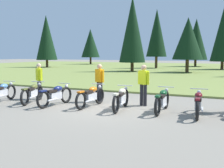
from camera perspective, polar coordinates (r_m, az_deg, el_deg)
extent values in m
plane|color=gray|center=(10.66, -1.34, -5.14)|extent=(140.00, 140.00, 0.00)
cube|color=olive|center=(35.99, 17.20, 2.79)|extent=(80.00, 44.00, 0.10)
cylinder|color=#47331E|center=(38.48, 9.14, 4.38)|extent=(0.36, 0.36, 1.67)
cone|color=black|center=(38.56, 9.25, 10.40)|extent=(2.80, 2.80, 6.42)
cylinder|color=#47331E|center=(41.69, -13.30, 4.10)|extent=(0.36, 0.36, 1.17)
cone|color=black|center=(41.72, -13.44, 9.34)|extent=(3.06, 3.06, 6.46)
cylinder|color=#47331E|center=(52.08, -4.46, 4.79)|extent=(0.36, 0.36, 1.38)
cone|color=black|center=(52.10, -4.49, 8.43)|extent=(3.46, 3.46, 5.24)
cylinder|color=#47331E|center=(31.20, 4.19, 3.48)|extent=(0.36, 0.36, 1.12)
cone|color=black|center=(31.27, 4.25, 11.19)|extent=(2.95, 2.95, 7.28)
cylinder|color=#47331E|center=(37.38, 21.84, 3.52)|extent=(0.36, 0.36, 1.12)
cone|color=black|center=(37.43, 22.10, 9.67)|extent=(3.07, 3.07, 6.92)
cylinder|color=#47331E|center=(30.43, 15.29, 3.54)|extent=(0.36, 0.36, 1.48)
cone|color=black|center=(30.44, 15.46, 9.08)|extent=(3.22, 3.22, 4.41)
cylinder|color=#47331E|center=(44.47, 16.87, 4.11)|extent=(0.36, 0.36, 1.15)
cone|color=black|center=(44.49, 17.03, 8.86)|extent=(3.54, 3.54, 6.23)
torus|color=black|center=(13.56, -20.18, -1.55)|extent=(0.23, 0.71, 0.70)
cube|color=silver|center=(12.99, -21.93, -1.73)|extent=(0.31, 0.67, 0.28)
ellipsoid|color=#598CC6|center=(13.10, -21.52, -0.42)|extent=(0.34, 0.52, 0.22)
cylinder|color=silver|center=(13.42, -20.51, 0.55)|extent=(0.62, 0.14, 0.03)
sphere|color=silver|center=(13.53, -20.20, 0.05)|extent=(0.14, 0.14, 0.14)
cylinder|color=silver|center=(12.68, -22.19, -2.39)|extent=(0.17, 0.55, 0.07)
torus|color=black|center=(12.99, -14.85, -1.71)|extent=(0.28, 0.70, 0.70)
torus|color=black|center=(11.74, -17.63, -2.64)|extent=(0.28, 0.70, 0.70)
cube|color=silver|center=(12.35, -16.17, -1.92)|extent=(0.36, 0.67, 0.28)
ellipsoid|color=brown|center=(12.47, -15.86, -0.53)|extent=(0.38, 0.53, 0.22)
cube|color=black|center=(12.12, -16.65, -1.04)|extent=(0.34, 0.52, 0.10)
cube|color=brown|center=(11.69, -17.68, -0.99)|extent=(0.22, 0.35, 0.06)
cylinder|color=silver|center=(12.83, -15.09, 0.49)|extent=(0.61, 0.19, 0.03)
sphere|color=silver|center=(12.96, -14.86, -0.03)|extent=(0.14, 0.14, 0.14)
cylinder|color=silver|center=(12.04, -16.17, -2.61)|extent=(0.21, 0.55, 0.07)
torus|color=black|center=(11.99, -9.49, -2.24)|extent=(0.16, 0.71, 0.70)
torus|color=black|center=(10.95, -14.10, -3.16)|extent=(0.16, 0.71, 0.70)
cube|color=silver|center=(11.45, -11.70, -2.44)|extent=(0.25, 0.65, 0.28)
ellipsoid|color=navy|center=(11.55, -11.14, -0.95)|extent=(0.30, 0.50, 0.22)
cube|color=black|center=(11.26, -12.46, -1.47)|extent=(0.26, 0.50, 0.10)
cube|color=navy|center=(10.90, -14.15, -1.40)|extent=(0.17, 0.33, 0.06)
cylinder|color=silver|center=(11.85, -9.84, 0.14)|extent=(0.62, 0.08, 0.03)
sphere|color=silver|center=(11.95, -9.47, -0.43)|extent=(0.14, 0.14, 0.14)
cylinder|color=silver|center=(11.16, -12.15, -3.20)|extent=(0.12, 0.55, 0.07)
torus|color=black|center=(11.61, -2.62, -2.44)|extent=(0.14, 0.70, 0.70)
torus|color=black|center=(10.44, -6.48, -3.47)|extent=(0.14, 0.70, 0.70)
cube|color=silver|center=(11.01, -4.45, -2.67)|extent=(0.23, 0.65, 0.28)
ellipsoid|color=orange|center=(11.12, -3.97, -1.12)|extent=(0.28, 0.49, 0.22)
cube|color=black|center=(10.79, -5.08, -1.68)|extent=(0.24, 0.49, 0.10)
cube|color=orange|center=(10.39, -6.50, -1.62)|extent=(0.16, 0.33, 0.06)
cylinder|color=silver|center=(11.46, -2.88, 0.01)|extent=(0.62, 0.06, 0.03)
sphere|color=silver|center=(11.58, -2.58, -0.57)|extent=(0.14, 0.14, 0.14)
cylinder|color=silver|center=(10.70, -4.66, -3.48)|extent=(0.10, 0.55, 0.07)
torus|color=black|center=(11.09, 2.83, -2.86)|extent=(0.19, 0.71, 0.70)
torus|color=black|center=(9.76, 0.80, -4.13)|extent=(0.19, 0.71, 0.70)
cube|color=silver|center=(10.41, 1.88, -3.18)|extent=(0.28, 0.66, 0.28)
ellipsoid|color=beige|center=(10.54, 2.14, -1.53)|extent=(0.32, 0.51, 0.22)
cube|color=black|center=(10.17, 1.56, -2.16)|extent=(0.28, 0.50, 0.10)
cube|color=beige|center=(9.70, 0.80, -2.15)|extent=(0.18, 0.34, 0.06)
cylinder|color=silver|center=(10.92, 2.71, -0.30)|extent=(0.62, 0.11, 0.03)
sphere|color=silver|center=(11.05, 2.86, -0.90)|extent=(0.14, 0.14, 0.14)
cylinder|color=silver|center=(10.11, 2.20, -4.05)|extent=(0.14, 0.55, 0.07)
torus|color=black|center=(10.82, 11.15, -3.21)|extent=(0.12, 0.70, 0.70)
torus|color=black|center=(9.47, 9.43, -4.53)|extent=(0.12, 0.70, 0.70)
cube|color=silver|center=(10.13, 10.35, -3.55)|extent=(0.22, 0.65, 0.28)
ellipsoid|color=#144C23|center=(10.26, 10.60, -1.84)|extent=(0.27, 0.49, 0.22)
cube|color=black|center=(9.89, 10.10, -2.50)|extent=(0.23, 0.49, 0.10)
cube|color=#144C23|center=(9.41, 9.47, -2.50)|extent=(0.15, 0.32, 0.06)
cylinder|color=silver|center=(10.65, 11.10, -0.58)|extent=(0.62, 0.05, 0.03)
sphere|color=silver|center=(10.78, 11.22, -1.20)|extent=(0.14, 0.14, 0.14)
cylinder|color=silver|center=(9.84, 10.76, -4.45)|extent=(0.09, 0.55, 0.07)
torus|color=black|center=(10.53, 17.52, -3.65)|extent=(0.17, 0.71, 0.70)
torus|color=black|center=(9.15, 17.28, -5.12)|extent=(0.17, 0.71, 0.70)
cube|color=silver|center=(9.83, 17.42, -4.05)|extent=(0.26, 0.66, 0.28)
ellipsoid|color=maroon|center=(9.96, 17.50, -2.28)|extent=(0.31, 0.50, 0.22)
cube|color=black|center=(9.57, 17.42, -2.98)|extent=(0.27, 0.50, 0.10)
cube|color=maroon|center=(9.09, 17.35, -3.02)|extent=(0.17, 0.33, 0.06)
cylinder|color=silver|center=(10.35, 17.60, -0.96)|extent=(0.62, 0.09, 0.03)
sphere|color=silver|center=(10.49, 17.59, -1.59)|extent=(0.14, 0.14, 0.14)
cylinder|color=silver|center=(9.55, 18.19, -4.99)|extent=(0.12, 0.55, 0.07)
cylinder|color=black|center=(11.21, 6.89, -2.33)|extent=(0.14, 0.14, 0.88)
cylinder|color=black|center=(11.31, 6.15, -2.24)|extent=(0.14, 0.14, 0.88)
cube|color=#D8EA19|center=(11.18, 6.56, 1.37)|extent=(0.41, 0.32, 0.56)
sphere|color=tan|center=(11.15, 6.59, 3.41)|extent=(0.22, 0.22, 0.22)
cylinder|color=#D8EA19|center=(11.04, 7.52, 1.19)|extent=(0.09, 0.09, 0.52)
cylinder|color=#D8EA19|center=(11.32, 5.62, 1.34)|extent=(0.09, 0.09, 0.52)
cylinder|color=black|center=(13.35, -14.89, -1.10)|extent=(0.14, 0.14, 0.88)
cylinder|color=black|center=(13.18, -14.69, -1.19)|extent=(0.14, 0.14, 0.88)
cube|color=#D8EA19|center=(13.19, -14.88, 1.96)|extent=(0.42, 0.39, 0.56)
sphere|color=beige|center=(13.17, -14.93, 3.69)|extent=(0.22, 0.22, 0.22)
cylinder|color=#D8EA19|center=(13.42, -15.13, 1.93)|extent=(0.09, 0.09, 0.52)
cylinder|color=#D8EA19|center=(12.97, -14.62, 1.80)|extent=(0.09, 0.09, 0.52)
cylinder|color=black|center=(12.19, -2.84, -1.59)|extent=(0.14, 0.14, 0.88)
cylinder|color=black|center=(12.05, -2.31, -1.68)|extent=(0.14, 0.14, 0.88)
cube|color=orange|center=(12.04, -2.59, 1.76)|extent=(0.42, 0.35, 0.56)
sphere|color=tan|center=(12.01, -2.60, 3.66)|extent=(0.22, 0.22, 0.22)
cylinder|color=orange|center=(12.22, -3.26, 1.73)|extent=(0.09, 0.09, 0.52)
cylinder|color=orange|center=(11.86, -1.90, 1.59)|extent=(0.09, 0.09, 0.52)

